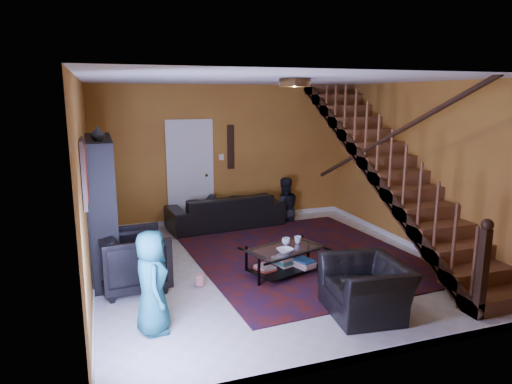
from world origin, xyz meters
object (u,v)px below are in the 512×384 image
Objects in this scene: armchair_right at (366,288)px; coffee_table at (285,260)px; armchair_left at (134,260)px; sofa at (225,211)px; bookshelf at (103,208)px.

coffee_table is at bearing -155.88° from armchair_right.
sofa is at bearing -43.22° from armchair_left.
armchair_right is at bearing -127.86° from armchair_left.
bookshelf reaches higher than armchair_right.
sofa is 2.72m from coffee_table.
coffee_table is (-0.45, 1.43, -0.09)m from armchair_right.
coffee_table is (2.12, -0.22, -0.17)m from armchair_left.
armchair_right is (2.57, -1.65, -0.08)m from armchair_left.
coffee_table is (0.16, -2.71, -0.10)m from sofa.
sofa reaches higher than coffee_table.
bookshelf is 1.64× the size of coffee_table.
bookshelf reaches higher than sofa.
bookshelf is 3.86m from armchair_right.
armchair_right is (2.92, -2.44, -0.64)m from bookshelf.
bookshelf is at bearing -123.32° from armchair_right.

